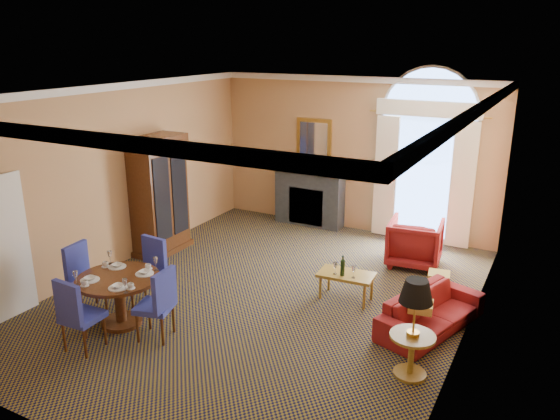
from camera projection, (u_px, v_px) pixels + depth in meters
The scene contains 12 objects.
ground at pixel (265, 296), 8.66m from camera, with size 7.50×7.50×0.00m, color black.
room_envelope at pixel (284, 133), 8.48m from camera, with size 6.04×7.52×3.45m.
armoire at pixel (159, 197), 10.21m from camera, with size 0.64×1.13×2.23m.
dining_table at pixel (119, 289), 7.67m from camera, with size 1.16×1.16×0.93m.
dining_chair_north at pixel (151, 267), 8.31m from camera, with size 0.53×0.53×1.03m.
dining_chair_south at pixel (76, 311), 6.96m from camera, with size 0.48×0.50×1.03m.
dining_chair_east at pixel (159, 300), 7.26m from camera, with size 0.56×0.56×1.03m.
dining_chair_west at pixel (82, 273), 8.08m from camera, with size 0.59×0.59×1.03m.
sofa at pixel (431, 312), 7.63m from camera, with size 1.80×0.70×0.52m, color maroon.
armchair at pixel (415, 243), 9.76m from camera, with size 0.90×0.93×0.85m, color maroon.
coffee_table at pixel (346, 275), 8.45m from camera, with size 0.89×0.54×0.76m.
side_table at pixel (414, 316), 6.40m from camera, with size 0.55×0.55×1.23m.
Camera 1 is at (3.91, -6.81, 3.91)m, focal length 35.00 mm.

